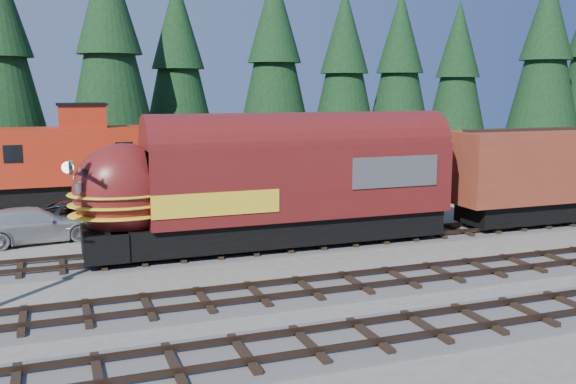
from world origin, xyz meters
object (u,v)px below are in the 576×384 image
object	(u,v)px
boxcar	(576,171)
caboose	(66,160)
pickup_truck_b	(34,225)
pickup_truck_a	(86,217)
locomotive	(263,191)
depot	(293,162)

from	to	relation	value
boxcar	caboose	xyz separation A→B (m)	(-24.43, 14.00, 0.06)
pickup_truck_b	pickup_truck_a	bearing A→B (deg)	-76.72
locomotive	caboose	bearing A→B (deg)	118.33
depot	caboose	bearing A→B (deg)	146.62
caboose	boxcar	bearing A→B (deg)	-29.81
depot	boxcar	bearing A→B (deg)	-26.47
caboose	pickup_truck_b	distance (m)	9.41
locomotive	depot	bearing A→B (deg)	59.48
pickup_truck_a	caboose	bearing A→B (deg)	19.52
depot	pickup_truck_a	distance (m)	10.98
boxcar	pickup_truck_b	bearing A→B (deg)	169.26
depot	caboose	world-z (taller)	caboose
caboose	pickup_truck_a	bearing A→B (deg)	-85.55
depot	pickup_truck_b	distance (m)	13.32
locomotive	pickup_truck_b	bearing A→B (deg)	151.76
boxcar	pickup_truck_b	distance (m)	26.64
depot	locomotive	world-z (taller)	depot
boxcar	pickup_truck_b	xyz separation A→B (m)	(-26.11, 4.95, -1.90)
pickup_truck_a	pickup_truck_b	world-z (taller)	pickup_truck_a
locomotive	pickup_truck_b	distance (m)	10.62
boxcar	depot	bearing A→B (deg)	153.53
depot	pickup_truck_b	bearing A→B (deg)	-173.24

